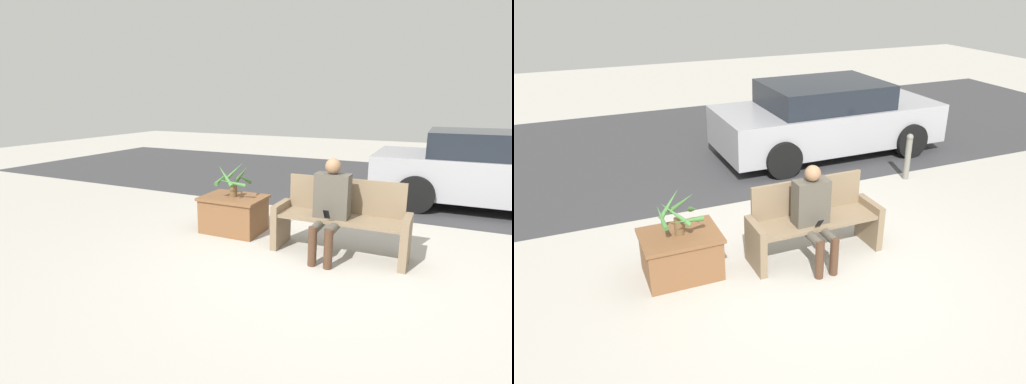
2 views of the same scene
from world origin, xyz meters
TOP-DOWN VIEW (x-y plane):
  - ground_plane at (0.00, 0.00)m, footprint 30.00×30.00m
  - road_surface at (0.00, 5.21)m, footprint 20.00×6.00m
  - bench at (0.11, 0.43)m, footprint 1.69×0.53m
  - person_seated at (0.02, 0.24)m, footprint 0.43×0.61m
  - planter_box at (-1.53, 0.59)m, footprint 0.91×0.70m
  - potted_plant at (-1.53, 0.58)m, footprint 0.50×0.53m
  - parked_car at (2.12, 3.74)m, footprint 4.30×1.98m
  - bollard_post at (2.74, 1.98)m, footprint 0.11×0.11m

SIDE VIEW (x-z plane):
  - ground_plane at x=0.00m, z-range 0.00..0.00m
  - road_surface at x=0.00m, z-range 0.00..0.01m
  - planter_box at x=-1.53m, z-range 0.02..0.56m
  - bollard_post at x=2.74m, z-range 0.02..0.83m
  - bench at x=0.11m, z-range -0.03..0.92m
  - parked_car at x=2.12m, z-range 0.00..1.39m
  - person_seated at x=0.02m, z-range 0.07..1.32m
  - potted_plant at x=-1.53m, z-range 0.55..1.05m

